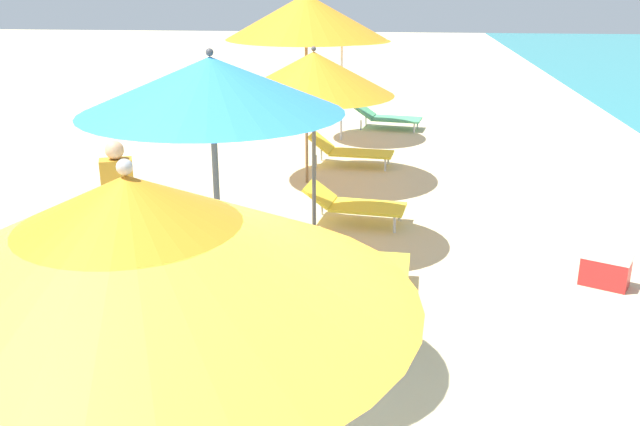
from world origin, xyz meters
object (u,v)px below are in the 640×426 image
object	(u,v)px
umbrella_second	(211,86)
lounger_fourth_shoreside	(350,150)
lounger_second_shoreside	(319,295)
lounger_farthest_shoreside	(387,117)
person_walking_near	(119,194)
umbrella_third	(314,74)
umbrella_farthest	(342,32)
cooler_box	(605,270)
umbrella_nearest	(131,241)
lounger_third_inland	(345,260)
umbrella_fourth	(306,17)
lounger_third_shoreside	(353,203)

from	to	relation	value
umbrella_second	lounger_fourth_shoreside	size ratio (longest dim) A/B	1.79
umbrella_second	lounger_second_shoreside	xyz separation A→B (m)	(0.71, 1.15, -2.26)
lounger_second_shoreside	lounger_farthest_shoreside	size ratio (longest dim) A/B	0.97
lounger_farthest_shoreside	person_walking_near	world-z (taller)	person_walking_near
umbrella_third	person_walking_near	distance (m)	2.68
umbrella_farthest	cooler_box	size ratio (longest dim) A/B	4.07
umbrella_nearest	lounger_third_inland	world-z (taller)	umbrella_nearest
lounger_second_shoreside	umbrella_farthest	bearing A→B (deg)	97.47
lounger_third_inland	umbrella_fourth	xyz separation A→B (m)	(-0.88, 4.05, 2.39)
lounger_farthest_shoreside	cooler_box	bearing A→B (deg)	-62.92
umbrella_second	umbrella_nearest	bearing A→B (deg)	-82.26
lounger_third_shoreside	lounger_third_inland	distance (m)	2.10
lounger_third_shoreside	lounger_fourth_shoreside	size ratio (longest dim) A/B	0.93
umbrella_fourth	cooler_box	xyz separation A→B (m)	(3.81, -3.77, -2.51)
umbrella_second	lounger_third_inland	size ratio (longest dim) A/B	1.98
umbrella_farthest	lounger_third_inland	bearing A→B (deg)	-85.97
lounger_third_shoreside	umbrella_farthest	xyz separation A→B (m)	(-0.51, 5.19, 1.92)
cooler_box	lounger_fourth_shoreside	bearing A→B (deg)	122.64
umbrella_second	lounger_third_inland	xyz separation A→B (m)	(0.92, 2.05, -2.25)
umbrella_fourth	lounger_fourth_shoreside	bearing A→B (deg)	60.46
umbrella_third	lounger_fourth_shoreside	distance (m)	4.54
umbrella_second	umbrella_fourth	distance (m)	6.10
umbrella_nearest	umbrella_fourth	bearing A→B (deg)	92.24
lounger_fourth_shoreside	cooler_box	size ratio (longest dim) A/B	2.63
umbrella_nearest	umbrella_third	world-z (taller)	umbrella_nearest
lounger_fourth_shoreside	umbrella_nearest	bearing A→B (deg)	-84.72
lounger_third_shoreside	lounger_farthest_shoreside	xyz separation A→B (m)	(0.46, 6.38, -0.02)
umbrella_second	umbrella_third	world-z (taller)	umbrella_second
umbrella_third	umbrella_fourth	world-z (taller)	umbrella_fourth
umbrella_farthest	person_walking_near	world-z (taller)	umbrella_farthest
umbrella_third	lounger_third_inland	world-z (taller)	umbrella_third
lounger_third_inland	lounger_third_shoreside	bearing A→B (deg)	93.49
umbrella_second	lounger_second_shoreside	distance (m)	2.64
umbrella_second	person_walking_near	size ratio (longest dim) A/B	1.80
umbrella_second	lounger_farthest_shoreside	world-z (taller)	umbrella_second
umbrella_nearest	umbrella_second	xyz separation A→B (m)	(-0.39, 2.88, 0.13)
umbrella_fourth	lounger_farthest_shoreside	bearing A→B (deg)	73.23
umbrella_second	person_walking_near	xyz separation A→B (m)	(-1.71, 2.23, -1.61)
umbrella_third	person_walking_near	size ratio (longest dim) A/B	1.61
umbrella_fourth	lounger_fourth_shoreside	world-z (taller)	umbrella_fourth
umbrella_fourth	umbrella_farthest	distance (m)	3.29
lounger_second_shoreside	umbrella_farthest	size ratio (longest dim) A/B	0.62
cooler_box	lounger_third_shoreside	bearing A→B (deg)	148.25
lounger_third_inland	umbrella_farthest	bearing A→B (deg)	97.36
umbrella_nearest	lounger_farthest_shoreside	bearing A→B (deg)	85.81
lounger_third_inland	cooler_box	size ratio (longest dim) A/B	2.38
umbrella_nearest	lounger_fourth_shoreside	world-z (taller)	umbrella_nearest
umbrella_nearest	lounger_third_shoreside	size ratio (longest dim) A/B	1.87
umbrella_nearest	lounger_second_shoreside	xyz separation A→B (m)	(0.32, 4.03, -2.13)
umbrella_nearest	person_walking_near	size ratio (longest dim) A/B	1.74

